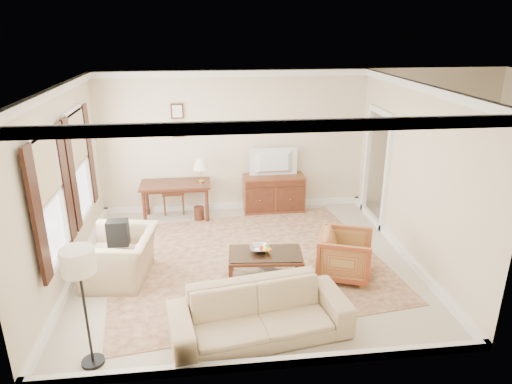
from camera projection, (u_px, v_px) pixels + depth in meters
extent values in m
cube|color=beige|center=(246.00, 263.00, 7.58)|extent=(5.50, 5.00, 0.01)
cube|color=white|center=(245.00, 86.00, 6.57)|extent=(5.50, 5.00, 0.01)
cube|color=beige|center=(234.00, 142.00, 9.40)|extent=(5.50, 0.01, 2.90)
cube|color=beige|center=(268.00, 258.00, 4.75)|extent=(5.50, 0.01, 2.90)
cube|color=beige|center=(61.00, 188.00, 6.77)|extent=(0.01, 5.00, 2.90)
cube|color=beige|center=(414.00, 175.00, 7.38)|extent=(0.01, 5.00, 2.90)
cube|color=beige|center=(452.00, 223.00, 9.12)|extent=(3.00, 2.70, 0.01)
cube|color=#5D241F|center=(246.00, 261.00, 7.65)|extent=(4.89, 4.35, 0.01)
cube|color=#512517|center=(175.00, 184.00, 9.10)|extent=(1.38, 0.69, 0.05)
cylinder|color=#512517|center=(144.00, 208.00, 8.92)|extent=(0.07, 0.07, 0.71)
cylinder|color=#512517|center=(207.00, 205.00, 9.05)|extent=(0.07, 0.07, 0.71)
cylinder|color=#512517|center=(147.00, 198.00, 9.41)|extent=(0.07, 0.07, 0.71)
cylinder|color=#512517|center=(207.00, 196.00, 9.55)|extent=(0.07, 0.07, 0.71)
cube|color=brown|center=(274.00, 193.00, 9.60)|extent=(1.27, 0.49, 0.78)
imported|color=black|center=(274.00, 154.00, 9.29)|extent=(0.95, 0.54, 0.12)
cube|color=#512517|center=(265.00, 255.00, 6.94)|extent=(1.17, 0.74, 0.04)
cube|color=silver|center=(266.00, 253.00, 6.93)|extent=(1.10, 0.68, 0.01)
cube|color=silver|center=(265.00, 271.00, 7.03)|extent=(1.08, 0.66, 0.02)
cube|color=#512517|center=(231.00, 278.00, 6.72)|extent=(0.06, 0.06, 0.43)
cube|color=#512517|center=(302.00, 277.00, 6.75)|extent=(0.06, 0.06, 0.43)
cube|color=#512517|center=(231.00, 259.00, 7.27)|extent=(0.06, 0.06, 0.43)
cube|color=#512517|center=(297.00, 258.00, 7.31)|extent=(0.06, 0.06, 0.43)
imported|color=silver|center=(260.00, 248.00, 6.97)|extent=(0.42, 0.42, 0.10)
imported|color=brown|center=(262.00, 271.00, 7.00)|extent=(0.27, 0.16, 0.38)
imported|color=brown|center=(273.00, 273.00, 6.93)|extent=(0.25, 0.17, 0.38)
imported|color=#943B20|center=(345.00, 253.00, 7.06)|extent=(0.98, 1.01, 0.82)
imported|color=tan|center=(120.00, 249.00, 6.98)|extent=(0.90, 1.25, 1.01)
cube|color=black|center=(118.00, 231.00, 6.99)|extent=(0.28, 0.36, 0.40)
imported|color=tan|center=(260.00, 306.00, 5.69)|extent=(2.32, 1.01, 0.88)
cylinder|color=black|center=(93.00, 362.00, 5.35)|extent=(0.27, 0.27, 0.04)
cylinder|color=black|center=(86.00, 317.00, 5.13)|extent=(0.03, 0.03, 1.26)
cylinder|color=silver|center=(78.00, 261.00, 4.88)|extent=(0.37, 0.37, 0.28)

